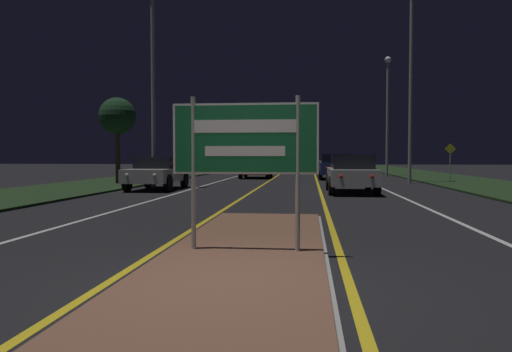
# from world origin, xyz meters

# --- Properties ---
(ground_plane) EXTENTS (160.00, 160.00, 0.00)m
(ground_plane) POSITION_xyz_m (0.00, 0.00, 0.00)
(ground_plane) COLOR black
(median_island) EXTENTS (2.39, 9.24, 0.10)m
(median_island) POSITION_xyz_m (0.00, 1.74, 0.04)
(median_island) COLOR #999993
(median_island) RESTS_ON ground_plane
(verge_left) EXTENTS (5.00, 100.00, 0.08)m
(verge_left) POSITION_xyz_m (-9.50, 20.00, 0.04)
(verge_left) COLOR #1E3319
(verge_left) RESTS_ON ground_plane
(verge_right) EXTENTS (5.00, 100.00, 0.08)m
(verge_right) POSITION_xyz_m (9.50, 20.00, 0.04)
(verge_right) COLOR #1E3319
(verge_right) RESTS_ON ground_plane
(centre_line_yellow_left) EXTENTS (0.12, 70.00, 0.01)m
(centre_line_yellow_left) POSITION_xyz_m (-1.38, 25.00, 0.00)
(centre_line_yellow_left) COLOR gold
(centre_line_yellow_left) RESTS_ON ground_plane
(centre_line_yellow_right) EXTENTS (0.12, 70.00, 0.01)m
(centre_line_yellow_right) POSITION_xyz_m (1.38, 25.00, 0.00)
(centre_line_yellow_right) COLOR gold
(centre_line_yellow_right) RESTS_ON ground_plane
(lane_line_white_left) EXTENTS (0.12, 70.00, 0.01)m
(lane_line_white_left) POSITION_xyz_m (-4.20, 25.00, 0.00)
(lane_line_white_left) COLOR silver
(lane_line_white_left) RESTS_ON ground_plane
(lane_line_white_right) EXTENTS (0.12, 70.00, 0.01)m
(lane_line_white_right) POSITION_xyz_m (4.20, 25.00, 0.00)
(lane_line_white_right) COLOR silver
(lane_line_white_right) RESTS_ON ground_plane
(edge_line_white_left) EXTENTS (0.10, 70.00, 0.01)m
(edge_line_white_left) POSITION_xyz_m (-7.20, 25.00, 0.00)
(edge_line_white_left) COLOR silver
(edge_line_white_left) RESTS_ON ground_plane
(edge_line_white_right) EXTENTS (0.10, 70.00, 0.01)m
(edge_line_white_right) POSITION_xyz_m (7.20, 25.00, 0.00)
(edge_line_white_right) COLOR silver
(edge_line_white_right) RESTS_ON ground_plane
(highway_sign) EXTENTS (2.11, 0.07, 2.22)m
(highway_sign) POSITION_xyz_m (0.00, 1.73, 1.63)
(highway_sign) COLOR #9E9E99
(highway_sign) RESTS_ON median_island
(streetlight_left_near) EXTENTS (0.60, 0.60, 9.51)m
(streetlight_left_near) POSITION_xyz_m (-6.15, 16.78, 6.53)
(streetlight_left_near) COLOR #9E9E99
(streetlight_left_near) RESTS_ON ground_plane
(streetlight_right_near) EXTENTS (0.56, 0.56, 10.85)m
(streetlight_right_near) POSITION_xyz_m (6.28, 21.95, 7.05)
(streetlight_right_near) COLOR #9E9E99
(streetlight_right_near) RESTS_ON ground_plane
(streetlight_right_far) EXTENTS (0.44, 0.44, 8.42)m
(streetlight_right_far) POSITION_xyz_m (6.40, 30.60, 5.08)
(streetlight_right_far) COLOR #9E9E99
(streetlight_right_far) RESTS_ON ground_plane
(car_receding_0) EXTENTS (1.88, 4.56, 1.51)m
(car_receding_0) POSITION_xyz_m (2.59, 14.57, 0.80)
(car_receding_0) COLOR silver
(car_receding_0) RESTS_ON ground_plane
(car_receding_1) EXTENTS (2.01, 4.79, 1.57)m
(car_receding_1) POSITION_xyz_m (2.53, 26.20, 0.83)
(car_receding_1) COLOR navy
(car_receding_1) RESTS_ON ground_plane
(car_receding_2) EXTENTS (1.85, 4.36, 1.48)m
(car_receding_2) POSITION_xyz_m (2.69, 37.42, 0.78)
(car_receding_2) COLOR silver
(car_receding_2) RESTS_ON ground_plane
(car_receding_3) EXTENTS (2.00, 4.31, 1.53)m
(car_receding_3) POSITION_xyz_m (5.71, 47.01, 0.81)
(car_receding_3) COLOR maroon
(car_receding_3) RESTS_ON ground_plane
(car_approaching_0) EXTENTS (1.94, 4.38, 1.41)m
(car_approaching_0) POSITION_xyz_m (-5.64, 15.75, 0.76)
(car_approaching_0) COLOR silver
(car_approaching_0) RESTS_ON ground_plane
(car_approaching_1) EXTENTS (1.95, 4.27, 1.34)m
(car_approaching_1) POSITION_xyz_m (-2.54, 27.28, 0.71)
(car_approaching_1) COLOR maroon
(car_approaching_1) RESTS_ON ground_plane
(car_approaching_2) EXTENTS (2.02, 4.34, 1.42)m
(car_approaching_2) POSITION_xyz_m (-2.41, 36.70, 0.77)
(car_approaching_2) COLOR maroon
(car_approaching_2) RESTS_ON ground_plane
(warning_sign) EXTENTS (0.60, 0.06, 2.08)m
(warning_sign) POSITION_xyz_m (8.92, 23.99, 1.34)
(warning_sign) COLOR #9E9E99
(warning_sign) RESTS_ON verge_right
(roadside_palm_left) EXTENTS (1.86, 1.86, 4.36)m
(roadside_palm_left) POSITION_xyz_m (-8.83, 19.25, 3.46)
(roadside_palm_left) COLOR #4C3823
(roadside_palm_left) RESTS_ON verge_left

